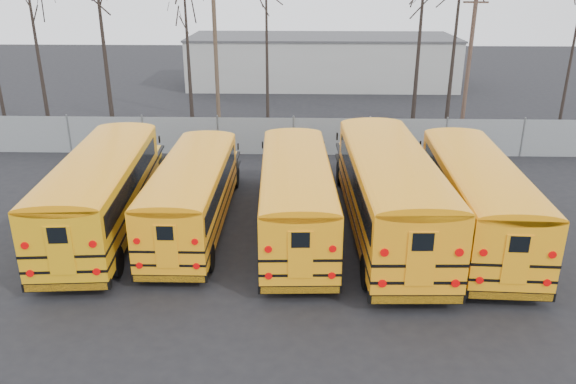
{
  "coord_description": "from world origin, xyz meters",
  "views": [
    {
      "loc": [
        0.51,
        -16.68,
        9.1
      ],
      "look_at": [
        -0.02,
        2.4,
        1.6
      ],
      "focal_mm": 35.0,
      "sensor_mm": 36.0,
      "label": 1
    }
  ],
  "objects_px": {
    "utility_pole_right": "(469,61)",
    "utility_pole_left": "(216,55)",
    "bus_d": "(389,185)",
    "bus_c": "(296,190)",
    "bus_e": "(476,191)",
    "bus_b": "(193,188)",
    "bus_a": "(103,185)"
  },
  "relations": [
    {
      "from": "utility_pole_right",
      "to": "utility_pole_left",
      "type": "bearing_deg",
      "value": -173.76
    },
    {
      "from": "utility_pole_left",
      "to": "bus_d",
      "type": "bearing_deg",
      "value": -74.64
    },
    {
      "from": "bus_c",
      "to": "bus_e",
      "type": "xyz_separation_m",
      "value": [
        6.44,
        -0.08,
        0.04
      ]
    },
    {
      "from": "bus_c",
      "to": "bus_e",
      "type": "relative_size",
      "value": 0.98
    },
    {
      "from": "bus_b",
      "to": "bus_d",
      "type": "xyz_separation_m",
      "value": [
        7.15,
        -0.27,
        0.3
      ]
    },
    {
      "from": "bus_d",
      "to": "utility_pole_left",
      "type": "distance_m",
      "value": 18.91
    },
    {
      "from": "bus_c",
      "to": "bus_d",
      "type": "height_order",
      "value": "bus_d"
    },
    {
      "from": "utility_pole_right",
      "to": "bus_e",
      "type": "bearing_deg",
      "value": -92.67
    },
    {
      "from": "bus_c",
      "to": "utility_pole_left",
      "type": "bearing_deg",
      "value": 105.04
    },
    {
      "from": "bus_e",
      "to": "utility_pole_right",
      "type": "distance_m",
      "value": 16.19
    },
    {
      "from": "bus_d",
      "to": "bus_e",
      "type": "bearing_deg",
      "value": -4.12
    },
    {
      "from": "bus_c",
      "to": "utility_pole_left",
      "type": "height_order",
      "value": "utility_pole_left"
    },
    {
      "from": "bus_d",
      "to": "utility_pole_right",
      "type": "relative_size",
      "value": 1.5
    },
    {
      "from": "bus_d",
      "to": "bus_e",
      "type": "distance_m",
      "value": 3.1
    },
    {
      "from": "bus_a",
      "to": "bus_b",
      "type": "height_order",
      "value": "bus_a"
    },
    {
      "from": "bus_b",
      "to": "bus_c",
      "type": "bearing_deg",
      "value": -4.89
    },
    {
      "from": "bus_e",
      "to": "utility_pole_left",
      "type": "height_order",
      "value": "utility_pole_left"
    },
    {
      "from": "bus_e",
      "to": "utility_pole_left",
      "type": "relative_size",
      "value": 1.33
    },
    {
      "from": "bus_c",
      "to": "utility_pole_right",
      "type": "height_order",
      "value": "utility_pole_right"
    },
    {
      "from": "bus_a",
      "to": "bus_e",
      "type": "distance_m",
      "value": 13.53
    },
    {
      "from": "utility_pole_left",
      "to": "utility_pole_right",
      "type": "relative_size",
      "value": 1.03
    },
    {
      "from": "bus_c",
      "to": "bus_d",
      "type": "distance_m",
      "value": 3.35
    },
    {
      "from": "utility_pole_left",
      "to": "bus_a",
      "type": "bearing_deg",
      "value": -108.21
    },
    {
      "from": "bus_a",
      "to": "bus_b",
      "type": "xyz_separation_m",
      "value": [
        3.28,
        0.2,
        -0.17
      ]
    },
    {
      "from": "bus_d",
      "to": "bus_a",
      "type": "bearing_deg",
      "value": 177.84
    },
    {
      "from": "utility_pole_right",
      "to": "bus_c",
      "type": "bearing_deg",
      "value": -112.49
    },
    {
      "from": "bus_d",
      "to": "bus_c",
      "type": "bearing_deg",
      "value": 178.93
    },
    {
      "from": "bus_b",
      "to": "utility_pole_right",
      "type": "relative_size",
      "value": 1.26
    },
    {
      "from": "bus_e",
      "to": "bus_a",
      "type": "bearing_deg",
      "value": -178.43
    },
    {
      "from": "bus_a",
      "to": "utility_pole_right",
      "type": "height_order",
      "value": "utility_pole_right"
    },
    {
      "from": "bus_a",
      "to": "bus_c",
      "type": "height_order",
      "value": "bus_a"
    },
    {
      "from": "bus_a",
      "to": "bus_e",
      "type": "xyz_separation_m",
      "value": [
        13.52,
        -0.19,
        -0.03
      ]
    }
  ]
}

